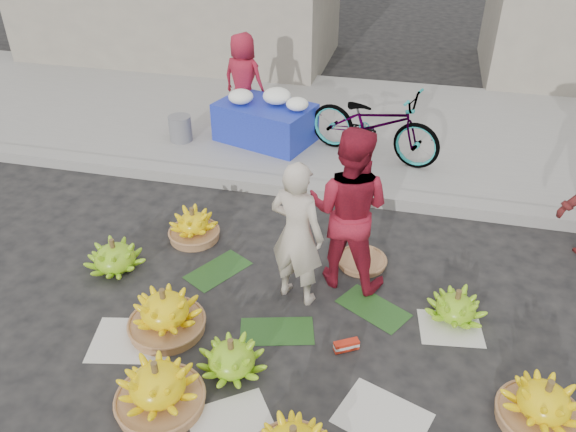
% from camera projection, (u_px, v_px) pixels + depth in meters
% --- Properties ---
extents(ground, '(80.00, 80.00, 0.00)m').
position_uv_depth(ground, '(293.00, 318.00, 5.13)').
color(ground, black).
rests_on(ground, ground).
extents(curb, '(40.00, 0.25, 0.15)m').
position_uv_depth(curb, '(334.00, 192.00, 6.88)').
color(curb, gray).
rests_on(curb, ground).
extents(sidewalk, '(40.00, 4.00, 0.12)m').
position_uv_depth(sidewalk, '(356.00, 126.00, 8.61)').
color(sidewalk, gray).
rests_on(sidewalk, ground).
extents(newspaper_scatter, '(3.20, 1.80, 0.00)m').
position_uv_depth(newspaper_scatter, '(270.00, 385.00, 4.47)').
color(newspaper_scatter, silver).
rests_on(newspaper_scatter, ground).
extents(banana_leaves, '(2.00, 1.00, 0.00)m').
position_uv_depth(banana_leaves, '(288.00, 302.00, 5.31)').
color(banana_leaves, '#1B4517').
rests_on(banana_leaves, ground).
extents(banana_bunch_0, '(0.71, 0.71, 0.46)m').
position_uv_depth(banana_bunch_0, '(165.00, 313.00, 4.90)').
color(banana_bunch_0, '#8D5E3B').
rests_on(banana_bunch_0, ground).
extents(banana_bunch_1, '(0.59, 0.59, 0.34)m').
position_uv_depth(banana_bunch_1, '(232.00, 357.00, 4.53)').
color(banana_bunch_1, '#68B119').
rests_on(banana_bunch_1, ground).
extents(banana_bunch_2, '(0.67, 0.67, 0.46)m').
position_uv_depth(banana_bunch_2, '(158.00, 387.00, 4.21)').
color(banana_bunch_2, '#8D5E3B').
rests_on(banana_bunch_2, ground).
extents(banana_bunch_4, '(0.61, 0.61, 0.43)m').
position_uv_depth(banana_bunch_4, '(543.00, 405.00, 4.10)').
color(banana_bunch_4, '#8D5E3B').
rests_on(banana_bunch_4, ground).
extents(banana_bunch_5, '(0.50, 0.50, 0.32)m').
position_uv_depth(banana_bunch_5, '(456.00, 306.00, 5.06)').
color(banana_bunch_5, '#68B119').
rests_on(banana_bunch_5, ground).
extents(banana_bunch_6, '(0.71, 0.71, 0.36)m').
position_uv_depth(banana_bunch_6, '(115.00, 256.00, 5.65)').
color(banana_bunch_6, '#68B119').
rests_on(banana_bunch_6, ground).
extents(banana_bunch_7, '(0.54, 0.54, 0.39)m').
position_uv_depth(banana_bunch_7, '(193.00, 226.00, 6.11)').
color(banana_bunch_7, '#8D5E3B').
rests_on(banana_bunch_7, ground).
extents(basket_spare, '(0.58, 0.58, 0.06)m').
position_uv_depth(basket_spare, '(362.00, 261.00, 5.79)').
color(basket_spare, '#8D5E3B').
rests_on(basket_spare, ground).
extents(incense_stack, '(0.22, 0.17, 0.09)m').
position_uv_depth(incense_stack, '(346.00, 346.00, 4.77)').
color(incense_stack, red).
rests_on(incense_stack, ground).
extents(vendor_cream, '(0.60, 0.48, 1.43)m').
position_uv_depth(vendor_cream, '(297.00, 234.00, 5.00)').
color(vendor_cream, beige).
rests_on(vendor_cream, ground).
extents(vendor_red, '(0.87, 0.72, 1.63)m').
position_uv_depth(vendor_red, '(349.00, 209.00, 5.17)').
color(vendor_red, '#A6192B').
rests_on(vendor_red, ground).
extents(flower_table, '(1.48, 1.16, 0.75)m').
position_uv_depth(flower_table, '(266.00, 120.00, 7.88)').
color(flower_table, '#1A28A9').
rests_on(flower_table, sidewalk).
extents(grey_bucket, '(0.32, 0.32, 0.36)m').
position_uv_depth(grey_bucket, '(180.00, 128.00, 7.95)').
color(grey_bucket, slate).
rests_on(grey_bucket, sidewalk).
extents(flower_vendor, '(0.74, 0.57, 1.35)m').
position_uv_depth(flower_vendor, '(244.00, 79.00, 8.22)').
color(flower_vendor, '#A6192B').
rests_on(flower_vendor, sidewalk).
extents(bicycle, '(1.15, 1.93, 0.96)m').
position_uv_depth(bicycle, '(374.00, 123.00, 7.36)').
color(bicycle, gray).
rests_on(bicycle, sidewalk).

